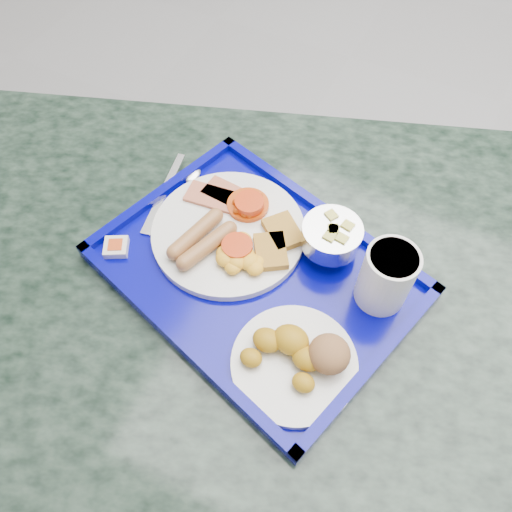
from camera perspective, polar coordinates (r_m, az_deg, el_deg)
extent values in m
plane|color=gray|center=(1.87, 22.56, 4.15)|extent=(6.00, 6.00, 0.00)
cylinder|color=slate|center=(1.41, -0.28, -17.30)|extent=(0.53, 0.53, 0.03)
cylinder|color=slate|center=(1.09, -0.35, -12.44)|extent=(0.10, 0.10, 0.65)
cube|color=black|center=(0.78, -0.48, -3.48)|extent=(1.33, 1.10, 0.04)
cube|color=#03038A|center=(0.76, 0.00, -1.96)|extent=(0.53, 0.45, 0.01)
cube|color=#03038A|center=(0.82, 7.63, 5.34)|extent=(0.43, 0.15, 0.01)
cube|color=#03038A|center=(0.70, -8.98, -9.30)|extent=(0.43, 0.15, 0.01)
cube|color=#03038A|center=(0.70, 13.26, -11.90)|extent=(0.11, 0.32, 0.01)
cube|color=#03038A|center=(0.85, -10.70, 7.21)|extent=(0.11, 0.32, 0.01)
cylinder|color=silver|center=(0.78, -3.16, 2.78)|extent=(0.24, 0.24, 0.01)
cube|color=#C4684E|center=(0.82, -3.20, 7.05)|extent=(0.09, 0.05, 0.01)
cube|color=#C4684E|center=(0.82, -5.15, 6.77)|extent=(0.09, 0.05, 0.01)
cylinder|color=#C44308|center=(0.80, -0.92, 5.87)|extent=(0.07, 0.07, 0.01)
sphere|color=#C44308|center=(0.78, -1.33, 4.78)|extent=(0.01, 0.01, 0.01)
sphere|color=#C44308|center=(0.79, -1.96, 5.16)|extent=(0.01, 0.01, 0.01)
sphere|color=#C44308|center=(0.79, -1.91, 5.18)|extent=(0.01, 0.01, 0.01)
sphere|color=#C44308|center=(0.79, -1.07, 5.55)|extent=(0.01, 0.01, 0.01)
sphere|color=#C44308|center=(0.81, -0.10, 7.07)|extent=(0.01, 0.01, 0.01)
sphere|color=#C44308|center=(0.79, -2.04, 5.54)|extent=(0.01, 0.01, 0.01)
sphere|color=#C44308|center=(0.79, -2.27, 5.20)|extent=(0.01, 0.01, 0.01)
sphere|color=#C44308|center=(0.81, 0.43, 6.92)|extent=(0.01, 0.01, 0.01)
sphere|color=#C44308|center=(0.80, -0.98, 6.25)|extent=(0.01, 0.01, 0.01)
sphere|color=#C44308|center=(0.78, -0.77, 4.72)|extent=(0.01, 0.01, 0.01)
sphere|color=#C44308|center=(0.79, -1.57, 5.09)|extent=(0.01, 0.01, 0.01)
sphere|color=#C44308|center=(0.79, -0.63, 5.16)|extent=(0.01, 0.01, 0.01)
sphere|color=#C44308|center=(0.80, -1.58, 6.58)|extent=(0.01, 0.01, 0.01)
sphere|color=#C44308|center=(0.80, -0.18, 6.74)|extent=(0.01, 0.01, 0.01)
sphere|color=#C44308|center=(0.80, -2.34, 6.22)|extent=(0.01, 0.01, 0.01)
cube|color=#B17C2C|center=(0.77, 3.10, 2.80)|extent=(0.08, 0.08, 0.01)
cube|color=#B17C2C|center=(0.75, 1.69, 0.55)|extent=(0.07, 0.08, 0.01)
cylinder|color=brown|center=(0.76, -6.93, 2.55)|extent=(0.05, 0.09, 0.02)
cylinder|color=brown|center=(0.75, -5.60, 1.21)|extent=(0.05, 0.09, 0.02)
ellipsoid|color=yellow|center=(0.73, -2.21, -0.56)|extent=(0.03, 0.03, 0.02)
ellipsoid|color=yellow|center=(0.74, -3.47, 0.29)|extent=(0.03, 0.03, 0.02)
ellipsoid|color=yellow|center=(0.73, 0.13, -0.77)|extent=(0.02, 0.02, 0.02)
ellipsoid|color=yellow|center=(0.76, -2.00, 1.76)|extent=(0.03, 0.03, 0.02)
ellipsoid|color=yellow|center=(0.73, -0.13, -1.35)|extent=(0.03, 0.03, 0.02)
ellipsoid|color=yellow|center=(0.73, -2.64, -1.26)|extent=(0.03, 0.03, 0.02)
ellipsoid|color=yellow|center=(0.73, -0.79, -0.61)|extent=(0.03, 0.03, 0.02)
ellipsoid|color=yellow|center=(0.74, -1.16, 0.14)|extent=(0.03, 0.03, 0.02)
ellipsoid|color=yellow|center=(0.75, -1.64, 1.77)|extent=(0.03, 0.03, 0.02)
ellipsoid|color=yellow|center=(0.73, 0.11, -0.87)|extent=(0.02, 0.02, 0.01)
ellipsoid|color=yellow|center=(0.74, -3.44, -0.20)|extent=(0.03, 0.03, 0.02)
cylinder|color=red|center=(0.79, -0.77, 6.03)|extent=(0.05, 0.05, 0.01)
cylinder|color=red|center=(0.74, -2.16, 1.05)|extent=(0.05, 0.05, 0.01)
cylinder|color=silver|center=(0.68, 4.38, -12.18)|extent=(0.17, 0.17, 0.01)
ellipsoid|color=#B17F14|center=(0.66, 5.44, -14.21)|extent=(0.03, 0.03, 0.02)
ellipsoid|color=#B17F14|center=(0.66, 5.84, -11.56)|extent=(0.04, 0.03, 0.03)
ellipsoid|color=#B17F14|center=(0.67, 4.03, -9.52)|extent=(0.05, 0.04, 0.03)
ellipsoid|color=#B17F14|center=(0.67, 1.27, -9.58)|extent=(0.04, 0.03, 0.03)
ellipsoid|color=#B17F14|center=(0.67, -0.58, -11.54)|extent=(0.03, 0.03, 0.02)
ellipsoid|color=brown|center=(0.66, 8.37, -11.01)|extent=(0.06, 0.06, 0.04)
cylinder|color=silver|center=(0.78, 8.26, 0.66)|extent=(0.06, 0.06, 0.01)
cylinder|color=silver|center=(0.77, 8.37, 1.17)|extent=(0.02, 0.02, 0.02)
cylinder|color=silver|center=(0.74, 8.62, 2.35)|extent=(0.09, 0.09, 0.04)
cube|color=#DBD553|center=(0.72, 8.35, 2.01)|extent=(0.02, 0.02, 0.01)
cube|color=#DBD553|center=(0.74, 10.39, 3.24)|extent=(0.02, 0.02, 0.01)
cube|color=#DBD553|center=(0.73, 8.81, 2.85)|extent=(0.02, 0.02, 0.01)
cube|color=#DBD553|center=(0.72, 9.74, 1.79)|extent=(0.02, 0.02, 0.01)
cube|color=#DBD553|center=(0.73, 8.77, 2.86)|extent=(0.02, 0.02, 0.01)
cube|color=#DBD553|center=(0.75, 8.56, 4.44)|extent=(0.02, 0.02, 0.01)
cylinder|color=white|center=(0.71, 14.65, -2.36)|extent=(0.07, 0.07, 0.10)
cylinder|color=#D1500B|center=(0.67, 15.48, -0.36)|extent=(0.06, 0.06, 0.01)
cube|color=silver|center=(0.83, -9.88, 5.40)|extent=(0.01, 0.12, 0.00)
ellipsoid|color=silver|center=(0.87, -7.28, 9.26)|extent=(0.03, 0.04, 0.01)
cube|color=silver|center=(0.85, -10.50, 7.16)|extent=(0.05, 0.18, 0.00)
cube|color=silver|center=(0.80, -15.69, 0.99)|extent=(0.05, 0.05, 0.01)
cube|color=#CD4416|center=(0.79, -15.81, 1.28)|extent=(0.03, 0.03, 0.00)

